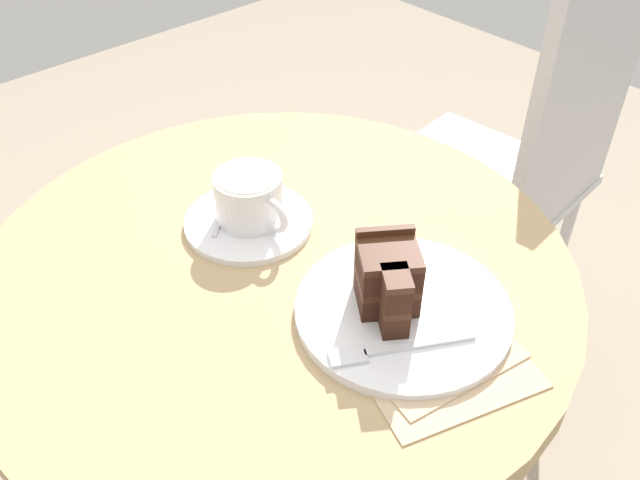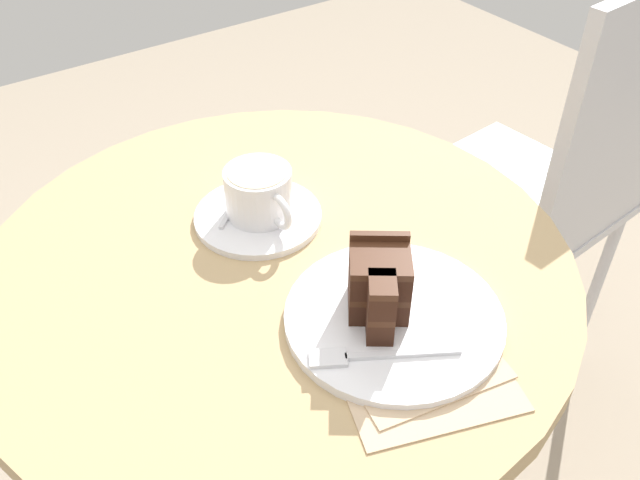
# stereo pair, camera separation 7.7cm
# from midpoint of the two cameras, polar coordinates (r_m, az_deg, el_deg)

# --- Properties ---
(cafe_table) EXTENTS (0.72, 0.72, 0.72)m
(cafe_table) POSITION_cam_midpoint_polar(r_m,az_deg,el_deg) (0.90, -0.89, -7.53)
(cafe_table) COLOR tan
(cafe_table) RESTS_ON ground
(saucer) EXTENTS (0.16, 0.16, 0.01)m
(saucer) POSITION_cam_midpoint_polar(r_m,az_deg,el_deg) (0.86, -2.70, 1.90)
(saucer) COLOR white
(saucer) RESTS_ON cafe_table
(coffee_cup) EXTENTS (0.12, 0.08, 0.06)m
(coffee_cup) POSITION_cam_midpoint_polar(r_m,az_deg,el_deg) (0.84, -2.52, 3.94)
(coffee_cup) COLOR white
(coffee_cup) RESTS_ON saucer
(teaspoon) EXTENTS (0.08, 0.08, 0.00)m
(teaspoon) POSITION_cam_midpoint_polar(r_m,az_deg,el_deg) (0.89, -4.65, 3.49)
(teaspoon) COLOR silver
(teaspoon) RESTS_ON saucer
(cake_plate) EXTENTS (0.24, 0.24, 0.01)m
(cake_plate) POSITION_cam_midpoint_polar(r_m,az_deg,el_deg) (0.74, 9.23, -6.62)
(cake_plate) COLOR white
(cake_plate) RESTS_ON cafe_table
(cake_slice) EXTENTS (0.10, 0.09, 0.08)m
(cake_slice) POSITION_cam_midpoint_polar(r_m,az_deg,el_deg) (0.71, 8.13, -3.92)
(cake_slice) COLOR #381E14
(cake_slice) RESTS_ON cake_plate
(fork) EXTENTS (0.09, 0.14, 0.00)m
(fork) POSITION_cam_midpoint_polar(r_m,az_deg,el_deg) (0.69, 7.19, -9.82)
(fork) COLOR silver
(fork) RESTS_ON cake_plate
(napkin) EXTENTS (0.22, 0.21, 0.00)m
(napkin) POSITION_cam_midpoint_polar(r_m,az_deg,el_deg) (0.71, 11.14, -9.68)
(napkin) COLOR tan
(napkin) RESTS_ON cafe_table
(cafe_chair) EXTENTS (0.41, 0.41, 0.93)m
(cafe_chair) POSITION_cam_midpoint_polar(r_m,az_deg,el_deg) (1.32, 21.00, 4.93)
(cafe_chair) COLOR #BCBCC1
(cafe_chair) RESTS_ON ground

